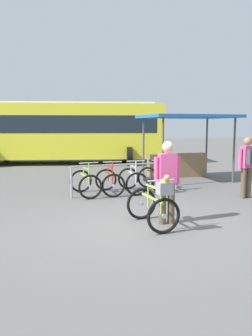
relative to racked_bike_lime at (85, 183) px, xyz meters
name	(u,v)px	position (x,y,z in m)	size (l,w,h in m)	color
ground_plane	(136,225)	(0.39, -3.08, -0.37)	(80.00, 80.00, 0.00)	#605E5B
bike_rack_rail	(127,171)	(1.16, -0.15, 0.30)	(3.21, 0.13, 0.88)	#99999E
racked_bike_lime	(85,183)	(0.00, 0.00, 0.00)	(0.73, 1.14, 0.97)	black
racked_bike_red	(109,181)	(0.70, 0.01, 0.00)	(0.72, 1.13, 0.97)	black
racked_bike_white	(132,180)	(1.40, 0.03, 0.00)	(0.76, 1.14, 0.97)	black
racked_bike_black	(154,179)	(2.10, 0.04, 0.00)	(0.70, 1.12, 0.97)	black
featured_bicycle	(155,203)	(0.66, -3.35, 0.12)	(0.70, 1.22, 1.09)	black
person_with_featured_bike	(167,179)	(1.00, -3.17, 0.54)	(0.53, 0.23, 1.64)	brown
pedestrian_with_backpack	(247,163)	(4.05, -1.67, 0.57)	(0.53, 0.36, 1.64)	brown
bus_distant	(64,129)	(0.59, 8.32, 1.37)	(10.31, 4.91, 3.08)	yellow
market_stall	(183,141)	(3.93, 1.79, 1.03)	(3.16, 2.38, 2.30)	#4C4C51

